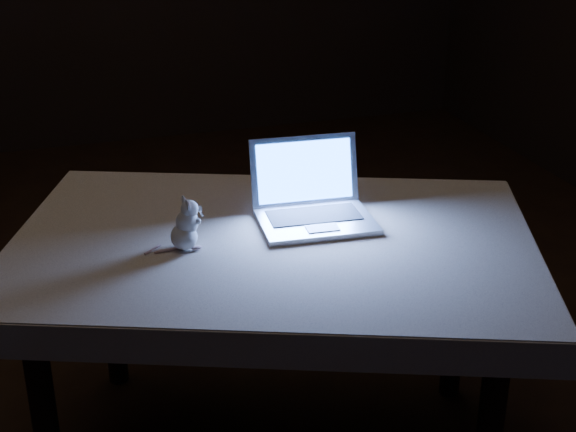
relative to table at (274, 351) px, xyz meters
name	(u,v)px	position (x,y,z in m)	size (l,w,h in m)	color
floor	(184,379)	(-0.18, 0.42, -0.34)	(5.00, 5.00, 0.00)	black
table	(274,351)	(0.00, 0.00, 0.00)	(1.25, 0.81, 0.67)	black
tablecloth	(251,249)	(-0.05, 0.04, 0.30)	(1.34, 0.89, 0.09)	beige
laptop	(317,189)	(0.14, 0.05, 0.45)	(0.30, 0.26, 0.20)	silver
plush_mouse	(183,224)	(-0.23, 0.01, 0.41)	(0.10, 0.10, 0.14)	silver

